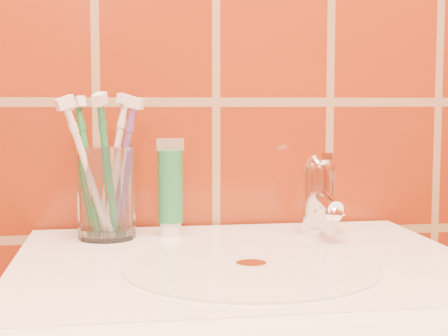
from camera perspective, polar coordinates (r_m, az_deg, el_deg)
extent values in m
cube|color=white|center=(0.87, 1.62, -12.61)|extent=(0.56, 0.46, 0.16)
cylinder|color=silver|center=(0.80, 2.28, -8.13)|extent=(0.30, 0.30, 0.00)
cylinder|color=white|center=(0.80, 2.28, -7.99)|extent=(0.04, 0.04, 0.00)
cylinder|color=white|center=(0.98, -9.75, -2.04)|extent=(0.09, 0.09, 0.13)
cylinder|color=white|center=(0.99, -4.45, -5.09)|extent=(0.03, 0.03, 0.02)
cylinder|color=#196937|center=(0.98, -4.48, -1.53)|extent=(0.04, 0.04, 0.10)
cube|color=beige|center=(0.97, -4.51, 1.97)|extent=(0.04, 0.00, 0.02)
cylinder|color=white|center=(1.00, 7.86, -2.81)|extent=(0.05, 0.05, 0.09)
sphere|color=white|center=(1.00, 7.90, -0.11)|extent=(0.05, 0.05, 0.05)
cylinder|color=white|center=(0.97, 8.51, -2.69)|extent=(0.02, 0.09, 0.03)
cube|color=white|center=(0.99, 8.11, 0.87)|extent=(0.02, 0.06, 0.01)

